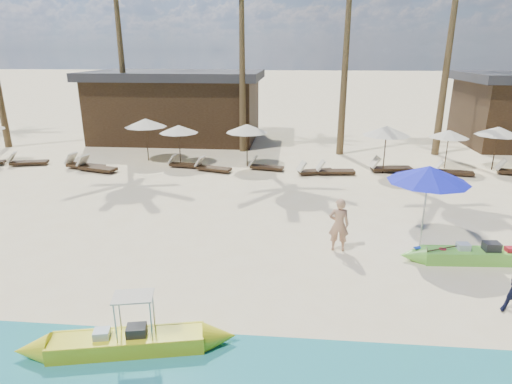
# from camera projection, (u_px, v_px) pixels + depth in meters

# --- Properties ---
(ground) EXTENTS (240.00, 240.00, 0.00)m
(ground) POSITION_uv_depth(u_px,v_px,m) (306.00, 277.00, 10.98)
(ground) COLOR beige
(ground) RESTS_ON ground
(green_canoe) EXTENTS (4.65, 0.77, 0.59)m
(green_canoe) POSITION_uv_depth(u_px,v_px,m) (476.00, 255.00, 11.71)
(green_canoe) COLOR #6DCD3E
(green_canoe) RESTS_ON ground
(yellow_canoe) EXTENTS (4.62, 1.25, 1.21)m
(yellow_canoe) POSITION_uv_depth(u_px,v_px,m) (128.00, 342.00, 8.22)
(yellow_canoe) COLOR yellow
(yellow_canoe) RESTS_ON ground
(tourist) EXTENTS (0.59, 0.40, 1.59)m
(tourist) POSITION_uv_depth(u_px,v_px,m) (339.00, 225.00, 12.23)
(tourist) COLOR tan
(tourist) RESTS_ON ground
(blue_umbrella) EXTENTS (2.29, 2.29, 2.46)m
(blue_umbrella) POSITION_uv_depth(u_px,v_px,m) (429.00, 174.00, 12.04)
(blue_umbrella) COLOR #99999E
(blue_umbrella) RESTS_ON ground
(lounger_2_left) EXTENTS (1.92, 1.03, 0.62)m
(lounger_2_left) POSITION_uv_depth(u_px,v_px,m) (26.00, 161.00, 21.56)
(lounger_2_left) COLOR #342315
(lounger_2_left) RESTS_ON ground
(resort_parasol_3) EXTENTS (2.15, 2.15, 2.21)m
(resort_parasol_3) POSITION_uv_depth(u_px,v_px,m) (146.00, 123.00, 21.97)
(resort_parasol_3) COLOR #342315
(resort_parasol_3) RESTS_ON ground
(lounger_3_left) EXTENTS (2.09, 1.13, 0.68)m
(lounger_3_left) POSITION_uv_depth(u_px,v_px,m) (95.00, 167.00, 20.50)
(lounger_3_left) COLOR #342315
(lounger_3_left) RESTS_ON ground
(lounger_3_right) EXTENTS (2.07, 1.04, 0.67)m
(lounger_3_right) POSITION_uv_depth(u_px,v_px,m) (83.00, 164.00, 20.93)
(lounger_3_right) COLOR #342315
(lounger_3_right) RESTS_ON ground
(resort_parasol_4) EXTENTS (1.94, 1.94, 2.00)m
(resort_parasol_4) POSITION_uv_depth(u_px,v_px,m) (179.00, 129.00, 21.33)
(resort_parasol_4) COLOR #342315
(resort_parasol_4) RESTS_ON ground
(lounger_4_left) EXTENTS (1.69, 0.74, 0.56)m
(lounger_4_left) POSITION_uv_depth(u_px,v_px,m) (183.00, 164.00, 21.20)
(lounger_4_left) COLOR #342315
(lounger_4_left) RESTS_ON ground
(lounger_4_right) EXTENTS (1.87, 1.03, 0.61)m
(lounger_4_right) POSITION_uv_depth(u_px,v_px,m) (211.00, 167.00, 20.52)
(lounger_4_right) COLOR #342315
(lounger_4_right) RESTS_ON ground
(resort_parasol_5) EXTENTS (2.06, 2.06, 2.13)m
(resort_parasol_5) POSITION_uv_depth(u_px,v_px,m) (247.00, 128.00, 20.85)
(resort_parasol_5) COLOR #342315
(resort_parasol_5) RESTS_ON ground
(lounger_5_left) EXTENTS (1.75, 0.83, 0.57)m
(lounger_5_left) POSITION_uv_depth(u_px,v_px,m) (265.00, 166.00, 20.76)
(lounger_5_left) COLOR #342315
(lounger_5_left) RESTS_ON ground
(resort_parasol_6) EXTENTS (2.18, 2.18, 2.25)m
(resort_parasol_6) POSITION_uv_depth(u_px,v_px,m) (387.00, 131.00, 19.63)
(resort_parasol_6) COLOR #342315
(resort_parasol_6) RESTS_ON ground
(lounger_6_left) EXTENTS (1.82, 1.06, 0.59)m
(lounger_6_left) POSITION_uv_depth(u_px,v_px,m) (314.00, 170.00, 19.99)
(lounger_6_left) COLOR #342315
(lounger_6_left) RESTS_ON ground
(lounger_6_right) EXTENTS (1.84, 0.74, 0.61)m
(lounger_6_right) POSITION_uv_depth(u_px,v_px,m) (333.00, 170.00, 19.97)
(lounger_6_right) COLOR #342315
(lounger_6_right) RESTS_ON ground
(resort_parasol_7) EXTENTS (1.85, 1.85, 1.91)m
(resort_parasol_7) POSITION_uv_depth(u_px,v_px,m) (449.00, 134.00, 20.56)
(resort_parasol_7) COLOR #342315
(resort_parasol_7) RESTS_ON ground
(lounger_7_left) EXTENTS (2.05, 0.87, 0.67)m
(lounger_7_left) POSITION_uv_depth(u_px,v_px,m) (389.00, 167.00, 20.40)
(lounger_7_left) COLOR #342315
(lounger_7_left) RESTS_ON ground
(lounger_7_right) EXTENTS (1.80, 0.84, 0.59)m
(lounger_7_right) POSITION_uv_depth(u_px,v_px,m) (452.00, 171.00, 19.89)
(lounger_7_right) COLOR #342315
(lounger_7_right) RESTS_ON ground
(resort_parasol_8) EXTENTS (2.05, 2.05, 2.11)m
(resort_parasol_8) POSITION_uv_depth(u_px,v_px,m) (498.00, 131.00, 20.22)
(resort_parasol_8) COLOR #342315
(resort_parasol_8) RESTS_ON ground
(pavilion_west) EXTENTS (10.80, 6.60, 4.30)m
(pavilion_west) POSITION_uv_depth(u_px,v_px,m) (177.00, 105.00, 27.52)
(pavilion_west) COLOR #342315
(pavilion_west) RESTS_ON ground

